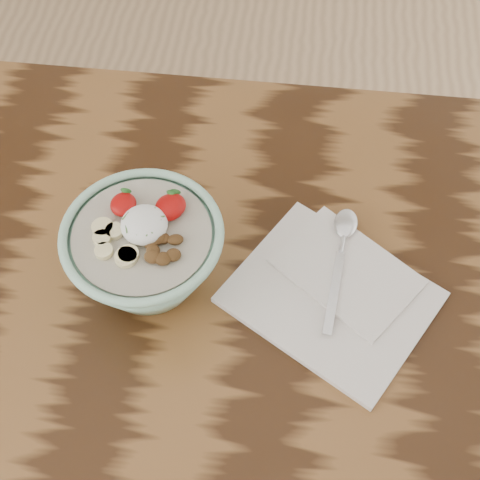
% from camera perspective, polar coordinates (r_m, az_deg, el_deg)
% --- Properties ---
extents(table, '(1.60, 0.90, 0.75)m').
position_cam_1_polar(table, '(0.95, -9.83, -9.19)').
color(table, '#311B0C').
rests_on(table, ground).
extents(breakfast_bowl, '(0.20, 0.20, 0.13)m').
position_cam_1_polar(breakfast_bowl, '(0.84, -8.05, -0.98)').
color(breakfast_bowl, '#9CD2B6').
rests_on(breakfast_bowl, table).
extents(napkin, '(0.31, 0.29, 0.01)m').
position_cam_1_polar(napkin, '(0.88, 8.03, -4.38)').
color(napkin, silver).
rests_on(napkin, table).
extents(spoon, '(0.04, 0.20, 0.01)m').
position_cam_1_polar(spoon, '(0.91, 8.78, 0.02)').
color(spoon, silver).
rests_on(spoon, napkin).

